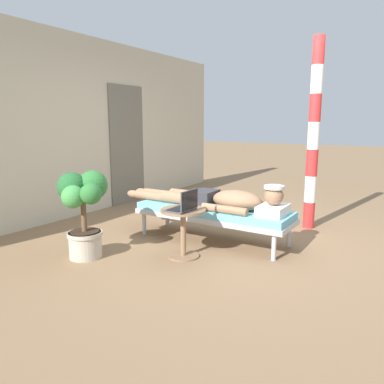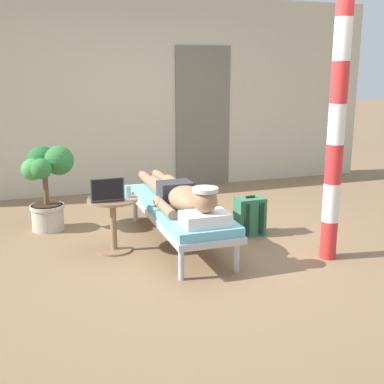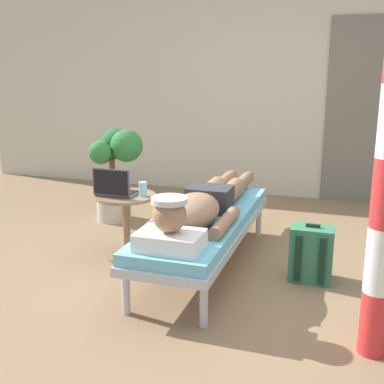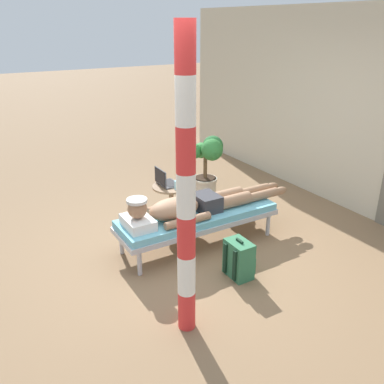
{
  "view_description": "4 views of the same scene",
  "coord_description": "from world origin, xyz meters",
  "px_view_note": "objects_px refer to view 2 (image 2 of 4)",
  "views": [
    {
      "loc": [
        -4.03,
        -1.91,
        1.43
      ],
      "look_at": [
        -0.38,
        0.37,
        0.61
      ],
      "focal_mm": 34.86,
      "sensor_mm": 36.0,
      "label": 1
    },
    {
      "loc": [
        -1.6,
        -4.31,
        1.71
      ],
      "look_at": [
        -0.07,
        0.15,
        0.53
      ],
      "focal_mm": 46.01,
      "sensor_mm": 36.0,
      "label": 2
    },
    {
      "loc": [
        0.81,
        -3.17,
        1.5
      ],
      "look_at": [
        -0.39,
        0.46,
        0.52
      ],
      "focal_mm": 45.57,
      "sensor_mm": 36.0,
      "label": 3
    },
    {
      "loc": [
        3.53,
        -2.08,
        2.47
      ],
      "look_at": [
        -0.4,
        0.24,
        0.59
      ],
      "focal_mm": 38.79,
      "sensor_mm": 36.0,
      "label": 4
    }
  ],
  "objects_px": {
    "lounge_chair": "(179,210)",
    "backpack": "(249,216)",
    "drink_glass": "(128,191)",
    "porch_post": "(337,124)",
    "laptop": "(107,194)",
    "person_reclining": "(181,195)",
    "potted_plant": "(47,179)",
    "side_table": "(113,215)"
  },
  "relations": [
    {
      "from": "lounge_chair",
      "to": "backpack",
      "type": "bearing_deg",
      "value": 1.18
    },
    {
      "from": "drink_glass",
      "to": "porch_post",
      "type": "distance_m",
      "value": 2.01
    },
    {
      "from": "laptop",
      "to": "porch_post",
      "type": "relative_size",
      "value": 0.12
    },
    {
      "from": "lounge_chair",
      "to": "person_reclining",
      "type": "distance_m",
      "value": 0.19
    },
    {
      "from": "porch_post",
      "to": "person_reclining",
      "type": "bearing_deg",
      "value": 147.67
    },
    {
      "from": "laptop",
      "to": "backpack",
      "type": "bearing_deg",
      "value": 2.71
    },
    {
      "from": "potted_plant",
      "to": "side_table",
      "type": "bearing_deg",
      "value": -58.72
    },
    {
      "from": "drink_glass",
      "to": "backpack",
      "type": "height_order",
      "value": "drink_glass"
    },
    {
      "from": "lounge_chair",
      "to": "laptop",
      "type": "relative_size",
      "value": 6.22
    },
    {
      "from": "lounge_chair",
      "to": "porch_post",
      "type": "xyz_separation_m",
      "value": [
        1.19,
        -0.84,
        0.9
      ]
    },
    {
      "from": "porch_post",
      "to": "backpack",
      "type": "bearing_deg",
      "value": 115.14
    },
    {
      "from": "side_table",
      "to": "laptop",
      "type": "xyz_separation_m",
      "value": [
        -0.06,
        -0.05,
        0.23
      ]
    },
    {
      "from": "lounge_chair",
      "to": "porch_post",
      "type": "relative_size",
      "value": 0.77
    },
    {
      "from": "drink_glass",
      "to": "lounge_chair",
      "type": "bearing_deg",
      "value": 0.09
    },
    {
      "from": "person_reclining",
      "to": "potted_plant",
      "type": "xyz_separation_m",
      "value": [
        -1.21,
        0.98,
        0.04
      ]
    },
    {
      "from": "lounge_chair",
      "to": "drink_glass",
      "type": "distance_m",
      "value": 0.56
    },
    {
      "from": "laptop",
      "to": "potted_plant",
      "type": "distance_m",
      "value": 1.07
    },
    {
      "from": "laptop",
      "to": "porch_post",
      "type": "height_order",
      "value": "porch_post"
    },
    {
      "from": "laptop",
      "to": "person_reclining",
      "type": "bearing_deg",
      "value": -2.14
    },
    {
      "from": "drink_glass",
      "to": "potted_plant",
      "type": "relative_size",
      "value": 0.12
    },
    {
      "from": "side_table",
      "to": "person_reclining",
      "type": "bearing_deg",
      "value": -6.77
    },
    {
      "from": "lounge_chair",
      "to": "potted_plant",
      "type": "relative_size",
      "value": 2.1
    },
    {
      "from": "potted_plant",
      "to": "laptop",
      "type": "bearing_deg",
      "value": -62.9
    },
    {
      "from": "lounge_chair",
      "to": "person_reclining",
      "type": "xyz_separation_m",
      "value": [
        0.0,
        -0.08,
        0.17
      ]
    },
    {
      "from": "backpack",
      "to": "person_reclining",
      "type": "bearing_deg",
      "value": -172.92
    },
    {
      "from": "drink_glass",
      "to": "porch_post",
      "type": "relative_size",
      "value": 0.05
    },
    {
      "from": "potted_plant",
      "to": "backpack",
      "type": "bearing_deg",
      "value": -23.77
    },
    {
      "from": "lounge_chair",
      "to": "person_reclining",
      "type": "relative_size",
      "value": 0.89
    },
    {
      "from": "potted_plant",
      "to": "person_reclining",
      "type": "bearing_deg",
      "value": -39.06
    },
    {
      "from": "laptop",
      "to": "backpack",
      "type": "xyz_separation_m",
      "value": [
        1.51,
        0.07,
        -0.39
      ]
    },
    {
      "from": "side_table",
      "to": "laptop",
      "type": "distance_m",
      "value": 0.24
    },
    {
      "from": "side_table",
      "to": "drink_glass",
      "type": "bearing_deg",
      "value": 1.19
    },
    {
      "from": "laptop",
      "to": "backpack",
      "type": "relative_size",
      "value": 0.73
    },
    {
      "from": "person_reclining",
      "to": "backpack",
      "type": "height_order",
      "value": "person_reclining"
    },
    {
      "from": "lounge_chair",
      "to": "person_reclining",
      "type": "bearing_deg",
      "value": -90.0
    },
    {
      "from": "person_reclining",
      "to": "lounge_chair",
      "type": "bearing_deg",
      "value": 90.0
    },
    {
      "from": "lounge_chair",
      "to": "side_table",
      "type": "bearing_deg",
      "value": -179.66
    },
    {
      "from": "side_table",
      "to": "drink_glass",
      "type": "relative_size",
      "value": 4.58
    },
    {
      "from": "side_table",
      "to": "backpack",
      "type": "bearing_deg",
      "value": 0.8
    },
    {
      "from": "backpack",
      "to": "drink_glass",
      "type": "bearing_deg",
      "value": -179.25
    },
    {
      "from": "potted_plant",
      "to": "drink_glass",
      "type": "bearing_deg",
      "value": -52.16
    },
    {
      "from": "laptop",
      "to": "potted_plant",
      "type": "bearing_deg",
      "value": 117.1
    }
  ]
}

